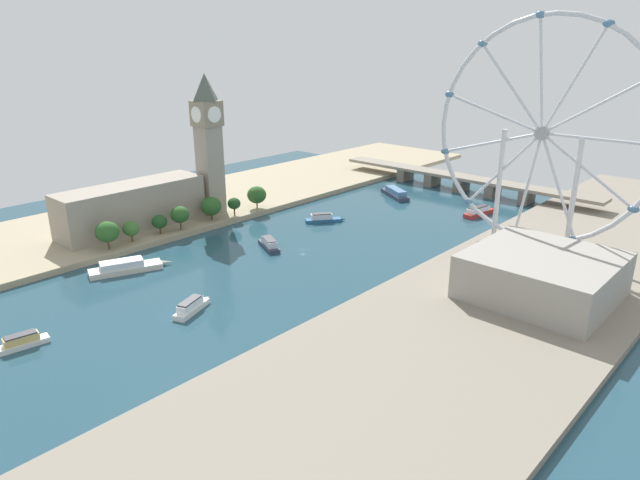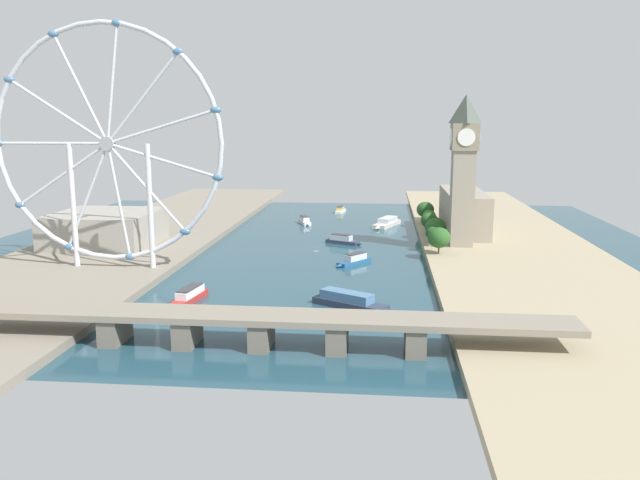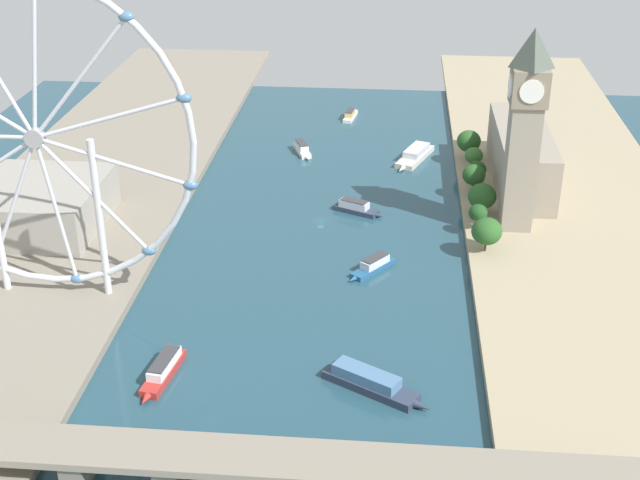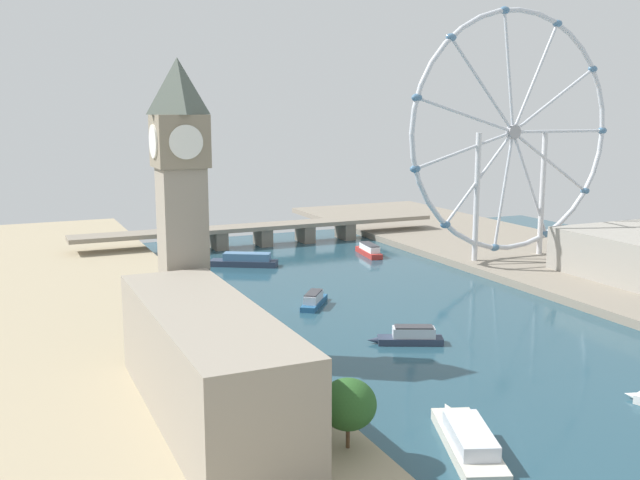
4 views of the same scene
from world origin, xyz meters
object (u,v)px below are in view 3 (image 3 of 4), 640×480
Objects in this scene: tour_boat_6 at (373,265)px; tour_boat_3 at (415,155)px; river_bridge at (263,465)px; tour_boat_4 at (302,149)px; parliament_block at (521,156)px; riverside_hall at (35,205)px; tour_boat_2 at (371,382)px; tour_boat_0 at (163,370)px; tour_boat_1 at (356,208)px; clock_tower at (525,128)px; ferris_wheel at (35,140)px; tour_boat_5 at (350,115)px.

tour_boat_3 is at bearing -150.74° from tour_boat_6.
river_bridge reaches higher than tour_boat_4.
parliament_block is 0.42× the size of river_bridge.
tour_boat_2 is (-134.49, 92.96, -9.12)m from riverside_hall.
tour_boat_0 is at bearing -26.92° from tour_boat_4.
riverside_hall is 1.88× the size of tour_boat_0.
clock_tower is at bearing 12.35° from tour_boat_1.
parliament_block is 166.74m from tour_boat_2.
ferris_wheel reaches higher than tour_boat_0.
tour_boat_5 is (79.25, -89.56, -12.94)m from parliament_block.
parliament_block reaches higher than tour_boat_1.
clock_tower is at bearing -116.80° from river_bridge.
tour_boat_5 is at bearing 178.74° from tour_boat_0.
ferris_wheel is at bearing -171.73° from tour_boat_2.
ferris_wheel is 170.72m from tour_boat_4.
tour_boat_3 is at bearing -141.37° from tour_boat_5.
tour_boat_4 is at bearing -114.80° from ferris_wheel.
tour_boat_0 is 1.31× the size of tour_boat_4.
ferris_wheel is 5.10× the size of tour_boat_6.
tour_boat_5 is (20.03, -244.93, -0.54)m from tour_boat_2.
ferris_wheel is (167.34, 112.30, 42.28)m from parliament_block.
river_bridge is at bearing -69.81° from tour_boat_1.
tour_boat_1 reaches higher than tour_boat_4.
tour_boat_4 is 58.75m from tour_boat_5.
clock_tower is 127.34m from tour_boat_2.
tour_boat_3 is (-75.22, -185.23, -0.12)m from tour_boat_0.
tour_boat_2 is at bearing 69.14° from parliament_block.
tour_boat_4 is (92.65, -81.26, -41.49)m from clock_tower.
tour_boat_5 is (-20.30, -55.13, -0.25)m from tour_boat_4.
ferris_wheel is (160.43, 65.47, 13.47)m from clock_tower.
tour_boat_3 is (-14.19, -186.21, -0.25)m from tour_boat_2.
tour_boat_4 is (15.84, -233.33, -5.30)m from river_bridge.
tour_boat_6 is at bearing 33.65° from clock_tower.
tour_boat_0 reaches higher than tour_boat_5.
tour_boat_2 is at bearing 38.62° from tour_boat_6.
tour_boat_2 reaches higher than tour_boat_5.
parliament_block is at bearing 50.07° from tour_boat_1.
clock_tower is 159.93m from tour_boat_5.
tour_boat_2 is (-10.66, 122.61, 0.28)m from tour_boat_1.
tour_boat_2 is (52.32, 108.54, -41.21)m from clock_tower.
tour_boat_4 is at bearing -124.55° from tour_boat_6.
tour_boat_2 is 72.57m from tour_boat_6.
riverside_hall is 175.76m from tour_boat_3.
tour_boat_2 is 1.45× the size of tour_boat_5.
tour_boat_0 is (-47.09, 42.09, -54.80)m from ferris_wheel.
tour_boat_2 is at bearing 97.36° from tour_boat_0.
tour_boat_2 is (-24.50, -43.53, -5.01)m from river_bridge.
river_bridge is (76.81, 152.07, -36.19)m from clock_tower.
parliament_block is 78.21m from tour_boat_1.
parliament_block is 0.73× the size of ferris_wheel.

